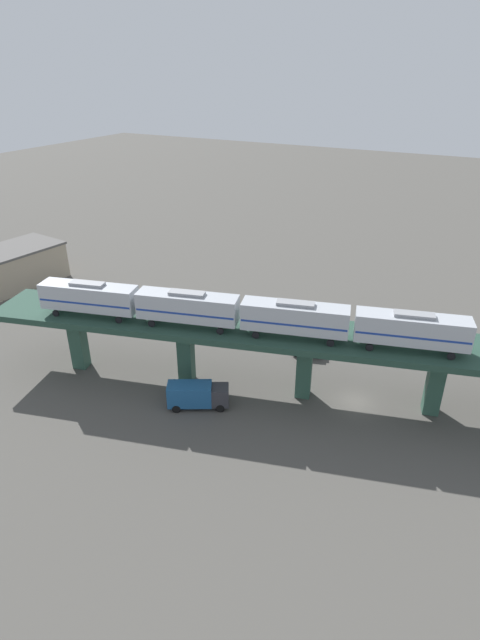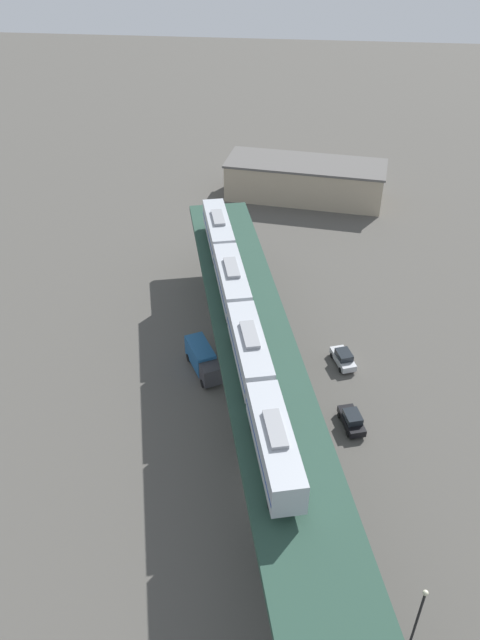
{
  "view_description": "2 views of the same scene",
  "coord_description": "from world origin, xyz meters",
  "px_view_note": "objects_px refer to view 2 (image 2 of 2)",
  "views": [
    {
      "loc": [
        -50.36,
        -10.44,
        36.52
      ],
      "look_at": [
        -4.99,
        13.32,
        10.26
      ],
      "focal_mm": 28.0,
      "sensor_mm": 36.0,
      "label": 1
    },
    {
      "loc": [
        0.91,
        -40.32,
        49.34
      ],
      "look_at": [
        -4.99,
        13.32,
        10.26
      ],
      "focal_mm": 35.0,
      "sensor_mm": 36.0,
      "label": 2
    }
  ],
  "objects_px": {
    "street_car_silver": "(343,358)",
    "delivery_truck": "(203,359)",
    "street_car_black": "(352,420)",
    "street_lamp": "(419,612)",
    "warehouse_building": "(305,180)",
    "subway_train": "(240,312)"
  },
  "relations": [
    {
      "from": "street_lamp",
      "to": "warehouse_building",
      "type": "distance_m",
      "value": 81.96
    },
    {
      "from": "subway_train",
      "to": "warehouse_building",
      "type": "height_order",
      "value": "subway_train"
    },
    {
      "from": "street_car_black",
      "to": "warehouse_building",
      "type": "distance_m",
      "value": 58.63
    },
    {
      "from": "street_car_silver",
      "to": "warehouse_building",
      "type": "relative_size",
      "value": 0.16
    },
    {
      "from": "street_car_silver",
      "to": "street_car_black",
      "type": "distance_m",
      "value": 10.58
    },
    {
      "from": "delivery_truck",
      "to": "warehouse_building",
      "type": "xyz_separation_m",
      "value": [
        10.82,
        50.75,
        1.65
      ]
    },
    {
      "from": "warehouse_building",
      "to": "delivery_truck",
      "type": "bearing_deg",
      "value": -102.04
    },
    {
      "from": "street_car_silver",
      "to": "street_car_black",
      "type": "height_order",
      "value": "same"
    },
    {
      "from": "street_car_black",
      "to": "street_car_silver",
      "type": "bearing_deg",
      "value": 93.63
    },
    {
      "from": "street_car_black",
      "to": "street_lamp",
      "type": "distance_m",
      "value": 23.61
    },
    {
      "from": "subway_train",
      "to": "street_lamp",
      "type": "distance_m",
      "value": 32.75
    },
    {
      "from": "street_lamp",
      "to": "delivery_truck",
      "type": "bearing_deg",
      "value": 125.05
    },
    {
      "from": "delivery_truck",
      "to": "street_lamp",
      "type": "bearing_deg",
      "value": -54.95
    },
    {
      "from": "street_car_silver",
      "to": "street_lamp",
      "type": "height_order",
      "value": "street_lamp"
    },
    {
      "from": "subway_train",
      "to": "street_car_black",
      "type": "distance_m",
      "value": 16.91
    },
    {
      "from": "warehouse_building",
      "to": "street_car_silver",
      "type": "bearing_deg",
      "value": -82.8
    },
    {
      "from": "street_car_black",
      "to": "subway_train",
      "type": "bearing_deg",
      "value": 161.51
    },
    {
      "from": "warehouse_building",
      "to": "subway_train",
      "type": "bearing_deg",
      "value": -96.34
    },
    {
      "from": "street_car_silver",
      "to": "delivery_truck",
      "type": "distance_m",
      "value": 17.15
    },
    {
      "from": "subway_train",
      "to": "street_car_silver",
      "type": "height_order",
      "value": "subway_train"
    },
    {
      "from": "subway_train",
      "to": "street_lamp",
      "type": "height_order",
      "value": "subway_train"
    },
    {
      "from": "street_car_black",
      "to": "warehouse_building",
      "type": "height_order",
      "value": "warehouse_building"
    }
  ]
}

